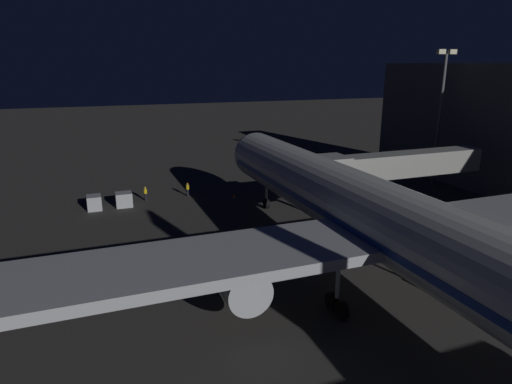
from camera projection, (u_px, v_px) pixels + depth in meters
ground_plane at (313, 245)px, 41.44m from camera, size 320.00×320.00×0.00m
airliner_at_gate at (404, 232)px, 29.00m from camera, size 53.21×61.00×18.97m
jet_bridge at (388, 166)px, 47.62m from camera, size 20.41×3.40×7.27m
apron_floodlight_mast at (440, 109)px, 59.07m from camera, size 2.90×0.50×18.08m
baggage_container_near_belt at (124, 200)px, 52.45m from camera, size 1.86×1.71×1.69m
baggage_container_mid_row at (94, 203)px, 51.29m from camera, size 1.58×1.87×1.67m
ground_crew_near_nose_gear at (188, 189)px, 56.57m from camera, size 0.40×0.40×1.74m
ground_crew_by_belt_loader at (145, 193)px, 54.66m from camera, size 0.40×0.40×1.78m
traffic_cone_nose_port at (266, 192)px, 57.56m from camera, size 0.36×0.36×0.55m
traffic_cone_nose_starboard at (234, 196)px, 56.06m from camera, size 0.36×0.36×0.55m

